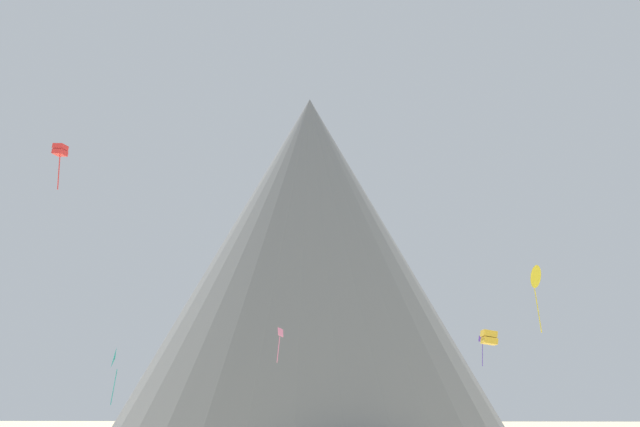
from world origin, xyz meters
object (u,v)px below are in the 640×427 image
object	(u,v)px
kite_red_mid	(60,150)
kite_gold_low	(489,337)
kite_teal_low	(114,359)
kite_yellow_mid	(537,277)
rock_massif	(316,264)
kite_pink_low	(280,337)
kite_indigo_low	(482,344)

from	to	relation	value
kite_red_mid	kite_gold_low	world-z (taller)	kite_red_mid
kite_teal_low	kite_yellow_mid	world-z (taller)	kite_yellow_mid
rock_massif	kite_teal_low	distance (m)	56.52
kite_yellow_mid	kite_gold_low	size ratio (longest dim) A/B	4.23
kite_red_mid	kite_gold_low	size ratio (longest dim) A/B	2.49
kite_pink_low	kite_red_mid	size ratio (longest dim) A/B	0.93
kite_pink_low	rock_massif	bearing A→B (deg)	66.51
kite_indigo_low	kite_red_mid	xyz separation A→B (m)	(-38.13, -38.48, 12.03)
kite_gold_low	kite_red_mid	bearing A→B (deg)	106.93
rock_massif	kite_indigo_low	distance (m)	53.10
kite_teal_low	kite_pink_low	size ratio (longest dim) A/B	1.95
kite_indigo_low	kite_gold_low	world-z (taller)	kite_indigo_low
kite_yellow_mid	kite_gold_low	world-z (taller)	kite_yellow_mid
kite_red_mid	kite_indigo_low	bearing A→B (deg)	149.22
kite_teal_low	rock_massif	bearing A→B (deg)	-43.46
rock_massif	kite_pink_low	size ratio (longest dim) A/B	20.29
kite_yellow_mid	kite_teal_low	bearing A→B (deg)	53.65
rock_massif	kite_teal_low	bearing A→B (deg)	-113.76
kite_pink_low	kite_red_mid	world-z (taller)	kite_red_mid
kite_teal_low	kite_pink_low	world-z (taller)	kite_pink_low
kite_teal_low	kite_red_mid	world-z (taller)	kite_red_mid
kite_teal_low	kite_indigo_low	bearing A→B (deg)	-104.59
kite_indigo_low	kite_gold_low	xyz separation A→B (m)	(-3.06, -22.91, -1.24)
rock_massif	kite_gold_low	world-z (taller)	rock_massif
kite_yellow_mid	kite_red_mid	size ratio (longest dim) A/B	1.70
kite_pink_low	kite_teal_low	bearing A→B (deg)	122.40
rock_massif	kite_red_mid	size ratio (longest dim) A/B	18.89
kite_teal_low	kite_gold_low	bearing A→B (deg)	-134.60
kite_yellow_mid	kite_red_mid	xyz separation A→B (m)	(-39.76, -15.24, 7.79)
rock_massif	kite_indigo_low	xyz separation A→B (m)	(22.67, -44.41, -18.26)
kite_yellow_mid	kite_gold_low	xyz separation A→B (m)	(-4.69, 0.33, -5.48)
kite_yellow_mid	kite_red_mid	distance (m)	43.29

